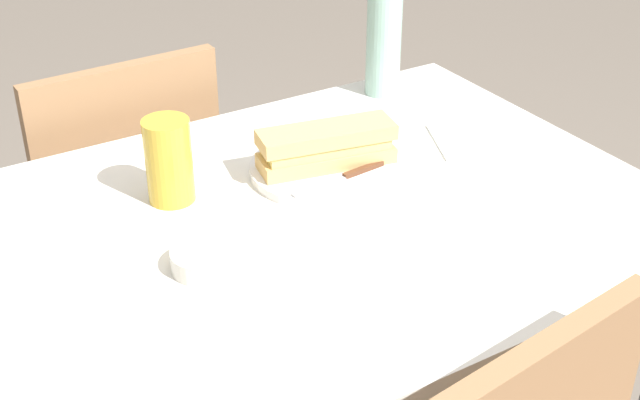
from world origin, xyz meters
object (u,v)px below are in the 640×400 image
knife_near (345,177)px  water_bottle (384,37)px  baguette_sandwich_near (327,146)px  olive_bowl (204,260)px  beer_glass (169,161)px  dining_table (320,278)px  chair_near (121,212)px  plate_near (326,168)px

knife_near → water_bottle: size_ratio=0.62×
baguette_sandwich_near → knife_near: bearing=90.2°
olive_bowl → baguette_sandwich_near: bearing=-152.8°
knife_near → beer_glass: bearing=-22.9°
dining_table → beer_glass: bearing=-40.4°
chair_near → plate_near: bearing=113.1°
olive_bowl → water_bottle: bearing=-146.2°
water_bottle → olive_bowl: size_ratio=3.09×
knife_near → beer_glass: beer_glass is taller
water_bottle → olive_bowl: (0.56, 0.38, -0.10)m
dining_table → olive_bowl: (0.22, 0.05, 0.14)m
dining_table → plate_near: plate_near is taller
water_bottle → knife_near: bearing=46.4°
beer_glass → olive_bowl: size_ratio=1.46×
knife_near → dining_table: bearing=31.5°
dining_table → baguette_sandwich_near: baguette_sandwich_near is taller
knife_near → water_bottle: water_bottle is taller
plate_near → chair_near: bearing=-66.9°
water_bottle → beer_glass: bearing=18.4°
plate_near → baguette_sandwich_near: bearing=-90.0°
beer_glass → chair_near: bearing=-95.7°
water_bottle → baguette_sandwich_near: bearing=40.1°
baguette_sandwich_near → water_bottle: bearing=-139.9°
dining_table → baguette_sandwich_near: 0.22m
dining_table → plate_near: 0.18m
beer_glass → knife_near: bearing=157.1°
chair_near → baguette_sandwich_near: chair_near is taller
knife_near → olive_bowl: bearing=17.9°
olive_bowl → plate_near: bearing=-152.8°
plate_near → knife_near: (-0.00, 0.06, 0.01)m
baguette_sandwich_near → beer_glass: size_ratio=1.72×
plate_near → water_bottle: 0.37m
baguette_sandwich_near → water_bottle: 0.36m
plate_near → beer_glass: 0.27m
knife_near → chair_near: bearing=-69.0°
chair_near → beer_glass: size_ratio=6.25×
chair_near → knife_near: chair_near is taller
beer_glass → baguette_sandwich_near: bearing=168.4°
dining_table → plate_near: size_ratio=4.12×
knife_near → water_bottle: 0.40m
olive_bowl → dining_table: bearing=-167.4°
water_bottle → olive_bowl: bearing=33.8°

